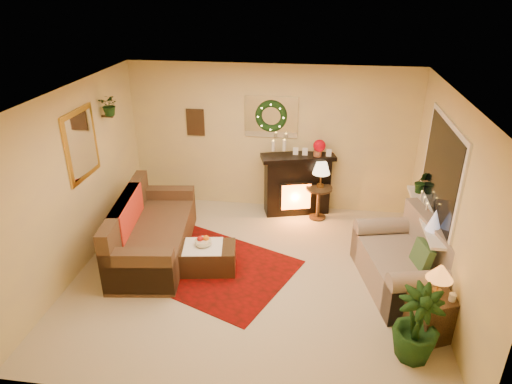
# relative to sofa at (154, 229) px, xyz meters

# --- Properties ---
(floor) EXTENTS (5.00, 5.00, 0.00)m
(floor) POSITION_rel_sofa_xyz_m (1.56, -0.34, -0.43)
(floor) COLOR beige
(floor) RESTS_ON ground
(ceiling) EXTENTS (5.00, 5.00, 0.00)m
(ceiling) POSITION_rel_sofa_xyz_m (1.56, -0.34, 2.17)
(ceiling) COLOR white
(ceiling) RESTS_ON ground
(wall_back) EXTENTS (5.00, 5.00, 0.00)m
(wall_back) POSITION_rel_sofa_xyz_m (1.56, 1.91, 0.87)
(wall_back) COLOR #EFD88C
(wall_back) RESTS_ON ground
(wall_front) EXTENTS (5.00, 5.00, 0.00)m
(wall_front) POSITION_rel_sofa_xyz_m (1.56, -2.59, 0.87)
(wall_front) COLOR #EFD88C
(wall_front) RESTS_ON ground
(wall_left) EXTENTS (4.50, 4.50, 0.00)m
(wall_left) POSITION_rel_sofa_xyz_m (-0.94, -0.34, 0.87)
(wall_left) COLOR #EFD88C
(wall_left) RESTS_ON ground
(wall_right) EXTENTS (4.50, 4.50, 0.00)m
(wall_right) POSITION_rel_sofa_xyz_m (4.06, -0.34, 0.87)
(wall_right) COLOR #EFD88C
(wall_right) RESTS_ON ground
(area_rug) EXTENTS (2.77, 2.47, 0.01)m
(area_rug) POSITION_rel_sofa_xyz_m (0.92, -0.26, -0.42)
(area_rug) COLOR maroon
(area_rug) RESTS_ON floor
(sofa) EXTENTS (1.23, 2.29, 0.94)m
(sofa) POSITION_rel_sofa_xyz_m (0.00, 0.00, 0.00)
(sofa) COLOR #3B2714
(sofa) RESTS_ON floor
(red_throw) EXTENTS (0.73, 1.19, 0.02)m
(red_throw) POSITION_rel_sofa_xyz_m (-0.02, 0.13, 0.02)
(red_throw) COLOR red
(red_throw) RESTS_ON sofa
(fireplace) EXTENTS (1.18, 0.65, 1.03)m
(fireplace) POSITION_rel_sofa_xyz_m (2.06, 1.70, 0.12)
(fireplace) COLOR black
(fireplace) RESTS_ON floor
(poinsettia) EXTENTS (0.21, 0.21, 0.21)m
(poinsettia) POSITION_rel_sofa_xyz_m (2.41, 1.66, 0.87)
(poinsettia) COLOR #B60110
(poinsettia) RESTS_ON fireplace
(mantel_candle_a) EXTENTS (0.06, 0.06, 0.18)m
(mantel_candle_a) POSITION_rel_sofa_xyz_m (1.63, 1.65, 0.83)
(mantel_candle_a) COLOR white
(mantel_candle_a) RESTS_ON fireplace
(mantel_candle_b) EXTENTS (0.06, 0.06, 0.19)m
(mantel_candle_b) POSITION_rel_sofa_xyz_m (1.81, 1.71, 0.83)
(mantel_candle_b) COLOR white
(mantel_candle_b) RESTS_ON fireplace
(mantel_mirror) EXTENTS (0.92, 0.02, 0.72)m
(mantel_mirror) POSITION_rel_sofa_xyz_m (1.56, 1.89, 1.27)
(mantel_mirror) COLOR white
(mantel_mirror) RESTS_ON wall_back
(wreath) EXTENTS (0.55, 0.11, 0.55)m
(wreath) POSITION_rel_sofa_xyz_m (1.56, 1.85, 1.29)
(wreath) COLOR #194719
(wreath) RESTS_ON wall_back
(wall_art) EXTENTS (0.32, 0.03, 0.48)m
(wall_art) POSITION_rel_sofa_xyz_m (0.21, 1.89, 1.12)
(wall_art) COLOR #381E11
(wall_art) RESTS_ON wall_back
(gold_mirror) EXTENTS (0.03, 0.84, 1.00)m
(gold_mirror) POSITION_rel_sofa_xyz_m (-0.92, -0.04, 1.32)
(gold_mirror) COLOR gold
(gold_mirror) RESTS_ON wall_left
(hanging_plant) EXTENTS (0.33, 0.28, 0.36)m
(hanging_plant) POSITION_rel_sofa_xyz_m (-0.78, 0.71, 1.54)
(hanging_plant) COLOR #194719
(hanging_plant) RESTS_ON wall_left
(loveseat) EXTENTS (1.29, 1.80, 0.94)m
(loveseat) POSITION_rel_sofa_xyz_m (3.62, -0.30, -0.01)
(loveseat) COLOR gray
(loveseat) RESTS_ON floor
(window_frame) EXTENTS (0.03, 1.86, 1.36)m
(window_frame) POSITION_rel_sofa_xyz_m (4.05, 0.21, 1.12)
(window_frame) COLOR white
(window_frame) RESTS_ON wall_right
(window_glass) EXTENTS (0.02, 1.70, 1.22)m
(window_glass) POSITION_rel_sofa_xyz_m (4.03, 0.21, 1.12)
(window_glass) COLOR black
(window_glass) RESTS_ON wall_right
(window_sill) EXTENTS (0.22, 1.86, 0.04)m
(window_sill) POSITION_rel_sofa_xyz_m (3.94, 0.21, 0.44)
(window_sill) COLOR white
(window_sill) RESTS_ON wall_right
(mini_tree) EXTENTS (0.20, 0.20, 0.30)m
(mini_tree) POSITION_rel_sofa_xyz_m (3.94, -0.27, 0.61)
(mini_tree) COLOR white
(mini_tree) RESTS_ON window_sill
(sill_plant) EXTENTS (0.26, 0.21, 0.47)m
(sill_plant) POSITION_rel_sofa_xyz_m (3.98, 0.88, 0.65)
(sill_plant) COLOR #15350F
(sill_plant) RESTS_ON window_sill
(side_table_round) EXTENTS (0.54, 0.54, 0.60)m
(side_table_round) POSITION_rel_sofa_xyz_m (2.45, 1.51, -0.11)
(side_table_round) COLOR #4F2619
(side_table_round) RESTS_ON floor
(lamp_cream) EXTENTS (0.30, 0.30, 0.46)m
(lamp_cream) POSITION_rel_sofa_xyz_m (2.47, 1.53, 0.45)
(lamp_cream) COLOR #FFE5A8
(lamp_cream) RESTS_ON side_table_round
(end_table_square) EXTENTS (0.62, 0.62, 0.57)m
(end_table_square) POSITION_rel_sofa_xyz_m (3.82, -1.25, -0.16)
(end_table_square) COLOR #331C13
(end_table_square) RESTS_ON floor
(lamp_tiffany) EXTENTS (0.30, 0.30, 0.44)m
(lamp_tiffany) POSITION_rel_sofa_xyz_m (3.84, -1.21, 0.31)
(lamp_tiffany) COLOR yellow
(lamp_tiffany) RESTS_ON end_table_square
(coffee_table) EXTENTS (0.99, 0.64, 0.39)m
(coffee_table) POSITION_rel_sofa_xyz_m (0.84, -0.32, -0.22)
(coffee_table) COLOR black
(coffee_table) RESTS_ON floor
(fruit_bowl) EXTENTS (0.24, 0.24, 0.06)m
(fruit_bowl) POSITION_rel_sofa_xyz_m (0.84, -0.28, 0.02)
(fruit_bowl) COLOR beige
(fruit_bowl) RESTS_ON coffee_table
(floor_palm) EXTENTS (1.61, 1.61, 2.73)m
(floor_palm) POSITION_rel_sofa_xyz_m (3.57, -1.64, 0.02)
(floor_palm) COLOR #1D5617
(floor_palm) RESTS_ON floor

